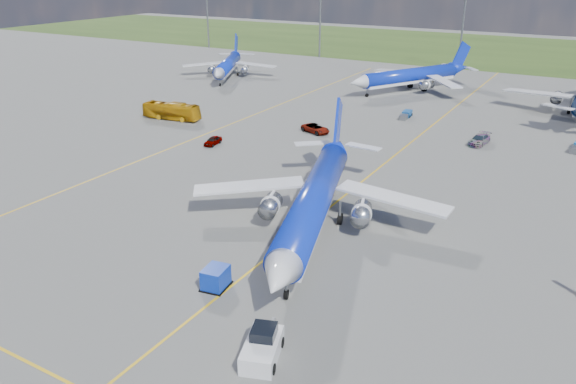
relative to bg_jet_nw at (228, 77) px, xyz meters
The scene contains 14 objects.
ground 90.15m from the bg_jet_nw, 52.47° to the right, with size 400.00×400.00×0.00m, color #595956.
grass_strip 95.81m from the bg_jet_nw, 55.02° to the left, with size 400.00×80.00×0.01m, color #2D4719.
taxiway_lines 70.38m from the bg_jet_nw, 38.48° to the right, with size 60.25×160.00×0.02m.
floodlight_masts 76.52m from the bg_jet_nw, 30.67° to the left, with size 202.20×0.50×22.70m.
bg_jet_nw is the anchor object (origin of this frame).
bg_jet_nnw 43.07m from the bg_jet_nw, ahead, with size 26.43×34.69×9.09m, color #0C26B4, non-canonical shape.
main_airliner 84.90m from the bg_jet_nw, 48.60° to the right, with size 29.02×38.09×9.97m, color #0C26B4, non-canonical shape.
pushback_tug 103.62m from the bg_jet_nw, 53.16° to the right, with size 3.57×6.19×2.07m.
uld_container 94.15m from the bg_jet_nw, 55.10° to the right, with size 1.81×2.26×1.81m, color #0C2EAC.
apron_bus 39.35m from the bg_jet_nw, 68.92° to the right, with size 2.47×10.55×2.94m, color #C1840B.
service_car_a 53.79m from the bg_jet_nw, 56.91° to the right, with size 1.46×3.64×1.24m, color #999999.
service_car_b 50.83m from the bg_jet_nw, 38.45° to the right, with size 2.33×5.05×1.40m, color #999999.
service_car_c 68.78m from the bg_jet_nw, 21.18° to the right, with size 2.07×5.08×1.47m, color #999999.
baggage_tug_c 51.59m from the bg_jet_nw, 17.07° to the right, with size 1.59×4.72×1.04m.
Camera 1 is at (24.61, -38.15, 25.46)m, focal length 35.00 mm.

